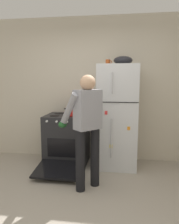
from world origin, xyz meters
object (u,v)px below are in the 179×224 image
object	(u,v)px
person_cook	(86,122)
mixing_bowl	(123,60)
red_pot	(75,112)
refrigerator	(117,116)
coffee_mug	(108,62)
stove_range	(67,140)

from	to	relation	value
person_cook	mixing_bowl	world-z (taller)	mixing_bowl
red_pot	mixing_bowl	size ratio (longest dim) A/B	1.18
refrigerator	person_cook	world-z (taller)	refrigerator
refrigerator	coffee_mug	bearing A→B (deg)	164.17
person_cook	coffee_mug	bearing A→B (deg)	76.08
red_pot	coffee_mug	world-z (taller)	coffee_mug
stove_range	refrigerator	bearing A→B (deg)	1.09
red_pot	mixing_bowl	bearing A→B (deg)	3.42
stove_range	mixing_bowl	bearing A→B (deg)	1.02
refrigerator	stove_range	bearing A→B (deg)	-178.91
person_cook	coffee_mug	xyz separation A→B (m)	(0.23, 0.93, 0.88)
coffee_mug	mixing_bowl	bearing A→B (deg)	-10.99
stove_range	red_pot	xyz separation A→B (m)	(0.16, -0.03, 0.53)
stove_range	red_pot	bearing A→B (deg)	-11.38
red_pot	refrigerator	bearing A→B (deg)	3.76
refrigerator	mixing_bowl	size ratio (longest dim) A/B	5.58
mixing_bowl	red_pot	bearing A→B (deg)	-176.58
person_cook	coffee_mug	size ratio (longest dim) A/B	14.28
refrigerator	coffee_mug	size ratio (longest dim) A/B	15.95
coffee_mug	stove_range	bearing A→B (deg)	-174.75
coffee_mug	red_pot	bearing A→B (deg)	-170.19
coffee_mug	refrigerator	bearing A→B (deg)	-15.83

